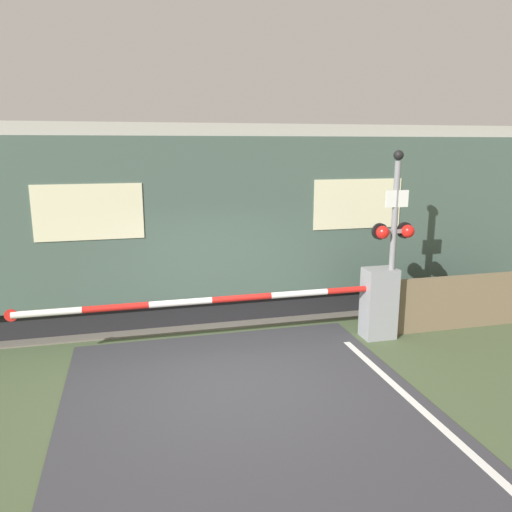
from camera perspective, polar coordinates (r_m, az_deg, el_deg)
The scene contains 6 objects.
ground_plane at distance 8.00m, azimuth -2.33°, elevation -14.15°, with size 80.00×80.00×0.00m, color #475638.
track_bed at distance 11.54m, azimuth -6.33°, elevation -5.55°, with size 36.00×3.20×0.13m.
train at distance 11.88m, azimuth 8.36°, elevation 4.94°, with size 19.12×3.01×4.00m.
crossing_barrier at distance 9.48m, azimuth 10.82°, elevation -5.25°, with size 6.77×0.44×1.35m.
signal_post at distance 9.44m, azimuth 15.49°, elevation 2.32°, with size 0.81×0.26×3.51m.
roadside_fence at distance 10.73m, azimuth 22.32°, elevation -4.90°, with size 3.26×0.06×1.10m.
Camera 1 is at (-1.45, -7.00, 3.60)m, focal length 35.00 mm.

